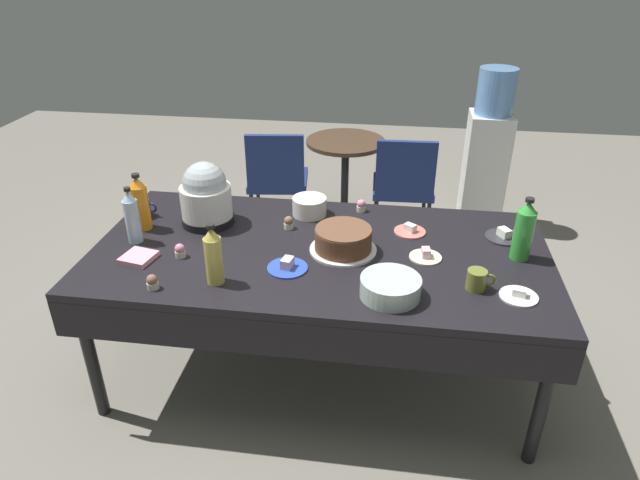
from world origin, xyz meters
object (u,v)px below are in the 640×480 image
object	(u,v)px
soda_bottle_water	(132,217)
soda_bottle_ginger_ale	(214,256)
dessert_plate_white	(519,295)
cupcake_rose	(361,206)
round_cafe_table	(345,168)
cupcake_vanilla	(289,223)
dessert_plate_charcoal	(504,236)
dessert_plate_cobalt	(287,266)
soda_bottle_orange_juice	(140,203)
cupcake_cocoa	(180,251)
soda_bottle_lime_soda	(524,231)
potluck_table	(320,260)
maroon_chair_left	(277,176)
coffee_mug_olive	(477,280)
coffee_mug_navy	(143,208)
cupcake_berry	(152,282)
glass_salad_bowl	(390,287)
dessert_plate_cream	(426,256)
ceramic_snack_bowl	(309,206)
water_cooler	(487,153)
frosted_layer_cake	(343,240)
maroon_chair_right	(404,183)
dessert_plate_coral	(410,230)
slow_cooker	(206,196)

from	to	relation	value
soda_bottle_water	soda_bottle_ginger_ale	world-z (taller)	soda_bottle_water
dessert_plate_white	soda_bottle_water	xyz separation A→B (m)	(-1.80, 0.24, 0.12)
cupcake_rose	round_cafe_table	bearing A→B (deg)	99.50
cupcake_vanilla	dessert_plate_charcoal	bearing A→B (deg)	2.67
dessert_plate_cobalt	soda_bottle_orange_juice	world-z (taller)	soda_bottle_orange_juice
dessert_plate_cobalt	cupcake_cocoa	xyz separation A→B (m)	(-0.52, 0.03, 0.02)
cupcake_cocoa	soda_bottle_lime_soda	size ratio (longest dim) A/B	0.22
cupcake_cocoa	potluck_table	bearing A→B (deg)	14.39
dessert_plate_white	maroon_chair_left	bearing A→B (deg)	128.47
cupcake_vanilla	coffee_mug_olive	bearing A→B (deg)	-25.97
maroon_chair_left	round_cafe_table	distance (m)	0.54
soda_bottle_ginger_ale	coffee_mug_navy	distance (m)	0.83
dessert_plate_charcoal	cupcake_berry	size ratio (longest dim) A/B	2.71
glass_salad_bowl	maroon_chair_left	distance (m)	2.08
dessert_plate_cream	dessert_plate_white	world-z (taller)	dessert_plate_cream
cupcake_rose	coffee_mug_olive	xyz separation A→B (m)	(0.55, -0.70, 0.01)
cupcake_cocoa	soda_bottle_lime_soda	distance (m)	1.60
round_cafe_table	ceramic_snack_bowl	bearing A→B (deg)	-92.54
water_cooler	cupcake_rose	bearing A→B (deg)	-120.04
cupcake_cocoa	soda_bottle_lime_soda	world-z (taller)	soda_bottle_lime_soda
frosted_layer_cake	maroon_chair_right	xyz separation A→B (m)	(0.29, 1.51, -0.32)
dessert_plate_coral	glass_salad_bowl	bearing A→B (deg)	-97.94
soda_bottle_ginger_ale	soda_bottle_lime_soda	distance (m)	1.41
dessert_plate_coral	coffee_mug_navy	bearing A→B (deg)	-179.55
dessert_plate_cream	frosted_layer_cake	bearing A→B (deg)	178.40
dessert_plate_charcoal	soda_bottle_orange_juice	size ratio (longest dim) A/B	0.61
round_cafe_table	cupcake_berry	bearing A→B (deg)	-105.77
round_cafe_table	soda_bottle_water	bearing A→B (deg)	-115.96
cupcake_berry	soda_bottle_lime_soda	world-z (taller)	soda_bottle_lime_soda
slow_cooker	coffee_mug_olive	world-z (taller)	slow_cooker
cupcake_rose	soda_bottle_ginger_ale	bearing A→B (deg)	-125.60
cupcake_cocoa	cupcake_vanilla	bearing A→B (deg)	38.44
dessert_plate_coral	maroon_chair_right	bearing A→B (deg)	91.24
coffee_mug_navy	coffee_mug_olive	world-z (taller)	coffee_mug_navy
cupcake_cocoa	cupcake_rose	distance (m)	1.02
maroon_chair_right	potluck_table	bearing A→B (deg)	-104.98
ceramic_snack_bowl	dessert_plate_white	bearing A→B (deg)	-33.41
potluck_table	frosted_layer_cake	xyz separation A→B (m)	(0.11, -0.00, 0.12)
cupcake_rose	dessert_plate_cream	bearing A→B (deg)	-53.85
ceramic_snack_bowl	frosted_layer_cake	bearing A→B (deg)	-59.14
dessert_plate_cream	soda_bottle_ginger_ale	size ratio (longest dim) A/B	0.54
water_cooler	soda_bottle_orange_juice	bearing A→B (deg)	-136.59
dessert_plate_charcoal	coffee_mug_olive	distance (m)	0.53
slow_cooker	cupcake_rose	world-z (taller)	slow_cooker
frosted_layer_cake	soda_bottle_lime_soda	bearing A→B (deg)	3.77
coffee_mug_olive	cupcake_cocoa	bearing A→B (deg)	176.53
dessert_plate_coral	maroon_chair_left	size ratio (longest dim) A/B	0.19
frosted_layer_cake	dessert_plate_white	distance (m)	0.83
dessert_plate_cream	round_cafe_table	world-z (taller)	dessert_plate_cream
dessert_plate_coral	soda_bottle_ginger_ale	world-z (taller)	soda_bottle_ginger_ale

